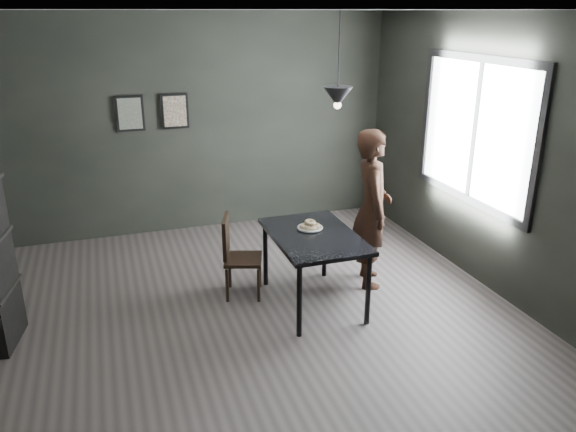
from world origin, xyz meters
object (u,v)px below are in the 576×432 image
object	(u,v)px
cafe_table	(314,242)
woman	(372,209)
wood_chair	(236,251)
white_plate	(310,228)
pendant_lamp	(338,96)

from	to	relation	value
cafe_table	woman	bearing A→B (deg)	18.90
woman	wood_chair	world-z (taller)	woman
white_plate	pendant_lamp	xyz separation A→B (m)	(0.24, -0.04, 1.29)
white_plate	cafe_table	bearing A→B (deg)	-94.81
cafe_table	white_plate	bearing A→B (deg)	85.19
woman	wood_chair	distance (m)	1.49
cafe_table	woman	size ratio (longest dim) A/B	0.71
wood_chair	white_plate	bearing A→B (deg)	-3.88
cafe_table	wood_chair	world-z (taller)	wood_chair
cafe_table	woman	xyz separation A→B (m)	(0.74, 0.25, 0.17)
cafe_table	white_plate	xyz separation A→B (m)	(0.01, 0.14, 0.08)
pendant_lamp	woman	bearing A→B (deg)	17.39
pendant_lamp	wood_chair	bearing A→B (deg)	161.17
white_plate	wood_chair	bearing A→B (deg)	158.35
woman	pendant_lamp	world-z (taller)	pendant_lamp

